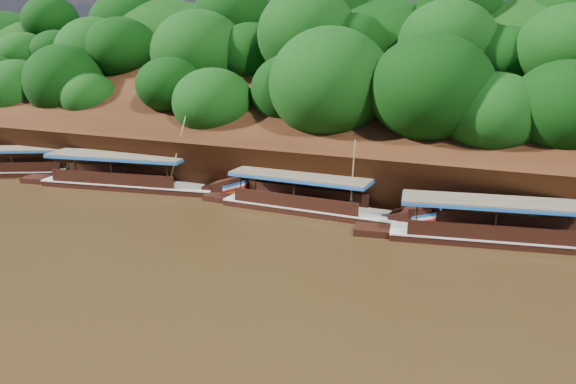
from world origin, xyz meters
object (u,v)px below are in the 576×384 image
at_px(boat_1, 321,206).
at_px(boat_3, 34,168).
at_px(boat_2, 140,181).
at_px(boat_0, 522,235).

bearing_deg(boat_1, boat_3, -179.93).
bearing_deg(boat_3, boat_2, -27.71).
relative_size(boat_0, boat_1, 1.07).
distance_m(boat_1, boat_2, 14.24).
height_order(boat_0, boat_3, boat_0).
distance_m(boat_0, boat_2, 26.00).
bearing_deg(boat_3, boat_0, -28.53).
xyz_separation_m(boat_2, boat_3, (-10.77, 0.25, -0.07)).
xyz_separation_m(boat_0, boat_2, (-25.97, 1.13, 0.03)).
bearing_deg(boat_2, boat_3, 169.18).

